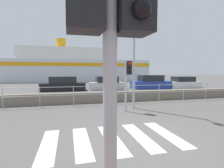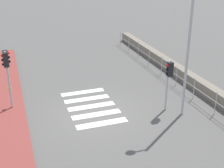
# 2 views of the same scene
# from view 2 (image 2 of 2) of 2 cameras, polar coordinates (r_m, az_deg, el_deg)

# --- Properties ---
(ground_plane) EXTENTS (160.00, 160.00, 0.00)m
(ground_plane) POSITION_cam_2_polar(r_m,az_deg,el_deg) (15.03, -2.90, -5.52)
(ground_plane) COLOR #565451
(sidewalk_brick) EXTENTS (24.00, 1.80, 0.12)m
(sidewalk_brick) POSITION_cam_2_polar(r_m,az_deg,el_deg) (14.58, -18.70, -7.54)
(sidewalk_brick) COLOR brown
(sidewalk_brick) RESTS_ON ground_plane
(crosswalk) EXTENTS (4.05, 2.40, 0.01)m
(crosswalk) POSITION_cam_2_polar(r_m,az_deg,el_deg) (15.77, -3.79, -4.08)
(crosswalk) COLOR silver
(crosswalk) RESTS_ON ground_plane
(seawall) EXTENTS (24.47, 0.55, 0.66)m
(seawall) POSITION_cam_2_polar(r_m,az_deg,el_deg) (17.45, 17.11, -1.14)
(seawall) COLOR slate
(seawall) RESTS_ON ground_plane
(harbor_fence) EXTENTS (22.07, 0.04, 1.18)m
(harbor_fence) POSITION_cam_2_polar(r_m,az_deg,el_deg) (16.80, 14.85, -0.17)
(harbor_fence) COLOR #B2B2B5
(harbor_fence) RESTS_ON ground_plane
(traffic_light_near) EXTENTS (0.58, 0.41, 2.97)m
(traffic_light_near) POSITION_cam_2_polar(r_m,az_deg,el_deg) (15.33, -18.71, 3.33)
(traffic_light_near) COLOR #B2B2B5
(traffic_light_near) RESTS_ON ground_plane
(traffic_light_far) EXTENTS (0.34, 0.32, 2.53)m
(traffic_light_far) POSITION_cam_2_polar(r_m,az_deg,el_deg) (14.77, 10.29, 1.56)
(traffic_light_far) COLOR #B2B2B5
(traffic_light_far) RESTS_ON ground_plane
(streetlamp) EXTENTS (0.32, 0.98, 6.66)m
(streetlamp) POSITION_cam_2_polar(r_m,az_deg,el_deg) (13.89, 13.52, 9.46)
(streetlamp) COLOR #B2B2B5
(streetlamp) RESTS_ON ground_plane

